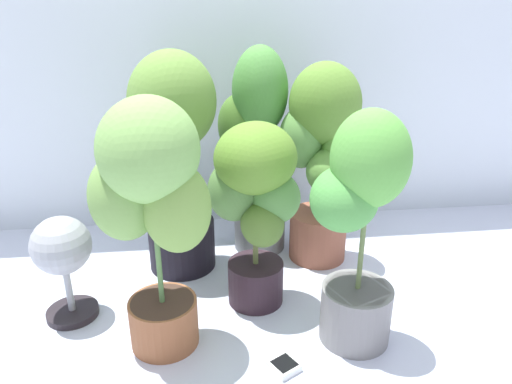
{
  "coord_description": "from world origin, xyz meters",
  "views": [
    {
      "loc": [
        -0.19,
        -1.36,
        1.07
      ],
      "look_at": [
        -0.0,
        0.23,
        0.4
      ],
      "focal_mm": 33.45,
      "sensor_mm": 36.0,
      "label": 1
    }
  ],
  "objects_px": {
    "potted_plant_back_center": "(256,141)",
    "potted_plant_front_left": "(152,199)",
    "potted_plant_back_right": "(322,153)",
    "potted_plant_center": "(255,198)",
    "floor_fan": "(62,252)",
    "potted_plant_back_left": "(172,145)",
    "potted_plant_front_right": "(359,222)",
    "hygrometer_box": "(284,366)"
  },
  "relations": [
    {
      "from": "potted_plant_back_center",
      "to": "potted_plant_front_left",
      "type": "distance_m",
      "value": 0.72
    },
    {
      "from": "potted_plant_back_right",
      "to": "hygrometer_box",
      "type": "bearing_deg",
      "value": -111.45
    },
    {
      "from": "potted_plant_back_center",
      "to": "potted_plant_center",
      "type": "xyz_separation_m",
      "value": [
        -0.05,
        -0.42,
        -0.08
      ]
    },
    {
      "from": "potted_plant_front_left",
      "to": "hygrometer_box",
      "type": "xyz_separation_m",
      "value": [
        0.37,
        -0.17,
        -0.5
      ]
    },
    {
      "from": "potted_plant_center",
      "to": "potted_plant_front_right",
      "type": "distance_m",
      "value": 0.37
    },
    {
      "from": "potted_plant_back_left",
      "to": "potted_plant_center",
      "type": "bearing_deg",
      "value": -45.87
    },
    {
      "from": "potted_plant_back_center",
      "to": "potted_plant_back_left",
      "type": "height_order",
      "value": "potted_plant_back_left"
    },
    {
      "from": "potted_plant_front_left",
      "to": "potted_plant_front_right",
      "type": "relative_size",
      "value": 1.05
    },
    {
      "from": "potted_plant_center",
      "to": "hygrometer_box",
      "type": "relative_size",
      "value": 6.27
    },
    {
      "from": "potted_plant_front_right",
      "to": "potted_plant_back_right",
      "type": "relative_size",
      "value": 0.93
    },
    {
      "from": "hygrometer_box",
      "to": "potted_plant_back_right",
      "type": "bearing_deg",
      "value": -51.67
    },
    {
      "from": "potted_plant_center",
      "to": "potted_plant_front_left",
      "type": "xyz_separation_m",
      "value": [
        -0.33,
        -0.19,
        0.09
      ]
    },
    {
      "from": "potted_plant_back_right",
      "to": "potted_plant_back_left",
      "type": "bearing_deg",
      "value": 179.51
    },
    {
      "from": "potted_plant_back_center",
      "to": "potted_plant_front_right",
      "type": "xyz_separation_m",
      "value": [
        0.24,
        -0.66,
        -0.07
      ]
    },
    {
      "from": "potted_plant_center",
      "to": "potted_plant_back_right",
      "type": "distance_m",
      "value": 0.43
    },
    {
      "from": "potted_plant_front_right",
      "to": "hygrometer_box",
      "type": "bearing_deg",
      "value": -152.1
    },
    {
      "from": "potted_plant_front_left",
      "to": "floor_fan",
      "type": "distance_m",
      "value": 0.46
    },
    {
      "from": "potted_plant_center",
      "to": "potted_plant_front_right",
      "type": "bearing_deg",
      "value": -39.48
    },
    {
      "from": "potted_plant_back_center",
      "to": "potted_plant_front_left",
      "type": "xyz_separation_m",
      "value": [
        -0.38,
        -0.62,
        0.02
      ]
    },
    {
      "from": "potted_plant_center",
      "to": "potted_plant_back_left",
      "type": "bearing_deg",
      "value": 134.13
    },
    {
      "from": "potted_plant_back_right",
      "to": "potted_plant_front_left",
      "type": "bearing_deg",
      "value": -142.59
    },
    {
      "from": "potted_plant_front_left",
      "to": "floor_fan",
      "type": "height_order",
      "value": "potted_plant_front_left"
    },
    {
      "from": "potted_plant_front_right",
      "to": "potted_plant_front_left",
      "type": "bearing_deg",
      "value": 175.68
    },
    {
      "from": "potted_plant_front_right",
      "to": "potted_plant_back_left",
      "type": "distance_m",
      "value": 0.79
    },
    {
      "from": "potted_plant_back_center",
      "to": "floor_fan",
      "type": "xyz_separation_m",
      "value": [
        -0.71,
        -0.44,
        -0.24
      ]
    },
    {
      "from": "hygrometer_box",
      "to": "potted_plant_center",
      "type": "bearing_deg",
      "value": -22.8
    },
    {
      "from": "potted_plant_back_center",
      "to": "potted_plant_back_right",
      "type": "xyz_separation_m",
      "value": [
        0.25,
        -0.13,
        -0.02
      ]
    },
    {
      "from": "potted_plant_back_left",
      "to": "hygrometer_box",
      "type": "height_order",
      "value": "potted_plant_back_left"
    },
    {
      "from": "potted_plant_front_right",
      "to": "hygrometer_box",
      "type": "xyz_separation_m",
      "value": [
        -0.24,
        -0.13,
        -0.42
      ]
    },
    {
      "from": "potted_plant_front_right",
      "to": "floor_fan",
      "type": "relative_size",
      "value": 2.02
    },
    {
      "from": "potted_plant_front_right",
      "to": "potted_plant_back_left",
      "type": "xyz_separation_m",
      "value": [
        -0.58,
        0.53,
        0.1
      ]
    },
    {
      "from": "potted_plant_back_center",
      "to": "hygrometer_box",
      "type": "distance_m",
      "value": 0.93
    },
    {
      "from": "potted_plant_center",
      "to": "potted_plant_front_right",
      "type": "xyz_separation_m",
      "value": [
        0.29,
        -0.24,
        0.01
      ]
    },
    {
      "from": "potted_plant_center",
      "to": "potted_plant_back_right",
      "type": "xyz_separation_m",
      "value": [
        0.31,
        0.29,
        0.06
      ]
    },
    {
      "from": "potted_plant_front_left",
      "to": "potted_plant_center",
      "type": "bearing_deg",
      "value": 30.51
    },
    {
      "from": "potted_plant_center",
      "to": "potted_plant_back_left",
      "type": "xyz_separation_m",
      "value": [
        -0.29,
        0.3,
        0.11
      ]
    },
    {
      "from": "potted_plant_front_left",
      "to": "hygrometer_box",
      "type": "height_order",
      "value": "potted_plant_front_left"
    },
    {
      "from": "potted_plant_front_left",
      "to": "hygrometer_box",
      "type": "bearing_deg",
      "value": -25.04
    },
    {
      "from": "potted_plant_back_center",
      "to": "potted_plant_front_right",
      "type": "distance_m",
      "value": 0.71
    },
    {
      "from": "potted_plant_back_center",
      "to": "hygrometer_box",
      "type": "relative_size",
      "value": 8.11
    },
    {
      "from": "potted_plant_front_left",
      "to": "potted_plant_back_right",
      "type": "bearing_deg",
      "value": 37.41
    },
    {
      "from": "potted_plant_back_left",
      "to": "floor_fan",
      "type": "height_order",
      "value": "potted_plant_back_left"
    }
  ]
}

